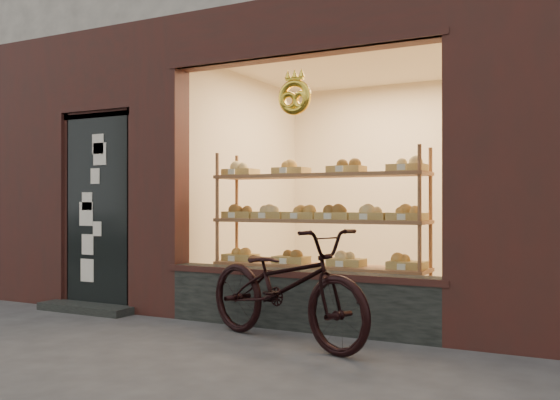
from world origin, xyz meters
The scene contains 3 objects.
ground centered at (0.00, 0.00, 0.00)m, with size 90.00×90.00×0.00m, color #363637.
display_shelf centered at (0.45, 2.55, 0.87)m, with size 2.20×0.45×1.70m.
bicycle centered at (0.59, 1.55, 0.49)m, with size 0.65×1.85×0.97m, color black.
Camera 1 is at (2.99, -3.11, 1.18)m, focal length 40.00 mm.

